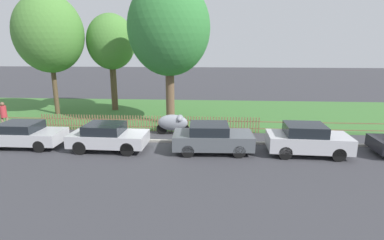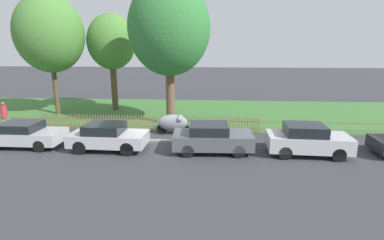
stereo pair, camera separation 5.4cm
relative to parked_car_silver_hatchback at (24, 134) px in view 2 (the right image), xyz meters
name	(u,v)px [view 2 (the right image)]	position (x,y,z in m)	size (l,w,h in m)	color
ground_plane	(140,142)	(5.78, 1.11, -0.66)	(120.00, 120.00, 0.00)	#38383D
kerb_stone	(140,140)	(5.78, 1.21, -0.60)	(39.92, 0.20, 0.12)	#9E998E
grass_strip	(163,112)	(5.78, 8.83, -0.66)	(39.92, 11.04, 0.01)	#3D7033
park_fence	(148,123)	(5.78, 3.32, -0.17)	(39.92, 0.05, 0.97)	olive
parked_car_silver_hatchback	(24,134)	(0.00, 0.00, 0.00)	(3.87, 1.79, 1.28)	#BCBCC1
parked_car_black_saloon	(108,136)	(4.51, -0.20, 0.04)	(3.81, 1.85, 1.34)	#BCBCC1
parked_car_navy_estate	(212,138)	(9.71, -0.12, 0.06)	(3.93, 1.99, 1.41)	#51565B
parked_car_red_compact	(307,140)	(14.25, -0.21, 0.09)	(3.86, 1.91, 1.49)	#BCBCC1
covered_motorcycle	(174,123)	(7.44, 2.68, 0.07)	(1.97, 0.76, 1.21)	black
tree_nearest_kerb	(50,34)	(-2.23, 7.63, 5.30)	(4.90, 4.90, 8.79)	brown
tree_behind_motorcycle	(112,42)	(1.72, 9.45, 4.71)	(3.73, 3.73, 7.57)	brown
tree_mid_park	(169,29)	(6.91, 5.20, 5.49)	(5.18, 5.18, 9.16)	brown
pedestrian_near_fence	(4,115)	(-2.95, 2.68, 0.37)	(0.50, 0.50, 1.82)	#7F6B51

